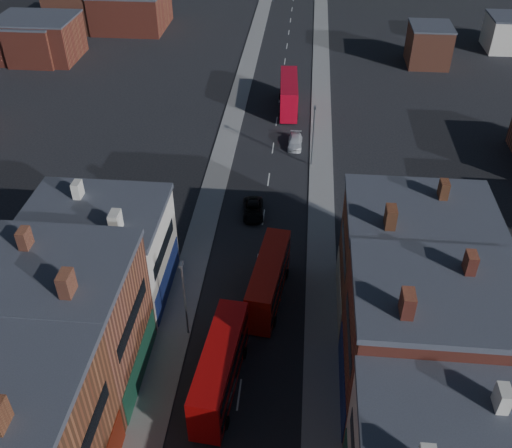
% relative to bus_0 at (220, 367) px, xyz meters
% --- Properties ---
extents(pavement_west, '(3.00, 200.00, 0.12)m').
position_rel_bus_0_xyz_m(pavement_west, '(-5.00, 25.45, -2.41)').
color(pavement_west, gray).
rests_on(pavement_west, ground).
extents(pavement_east, '(3.00, 200.00, 0.12)m').
position_rel_bus_0_xyz_m(pavement_east, '(8.00, 25.45, -2.41)').
color(pavement_east, gray).
rests_on(pavement_east, ground).
extents(lamp_post_2, '(0.25, 0.70, 8.12)m').
position_rel_bus_0_xyz_m(lamp_post_2, '(-3.70, 5.45, 2.24)').
color(lamp_post_2, slate).
rests_on(lamp_post_2, ground).
extents(lamp_post_3, '(0.25, 0.70, 8.12)m').
position_rel_bus_0_xyz_m(lamp_post_3, '(6.70, 35.45, 2.24)').
color(lamp_post_3, slate).
rests_on(lamp_post_3, ground).
extents(bus_0, '(3.38, 10.76, 4.57)m').
position_rel_bus_0_xyz_m(bus_0, '(0.00, 0.00, 0.00)').
color(bus_0, '#B80A0A').
rests_on(bus_0, ground).
extents(bus_1, '(3.55, 10.47, 4.43)m').
position_rel_bus_0_xyz_m(bus_1, '(3.00, 10.49, -0.08)').
color(bus_1, '#9F1209').
rests_on(bus_1, ground).
extents(bus_2, '(3.20, 11.11, 4.75)m').
position_rel_bus_0_xyz_m(bus_2, '(3.00, 51.62, 0.10)').
color(bus_2, '#B0071A').
rests_on(bus_2, ground).
extents(car_2, '(2.73, 5.09, 1.36)m').
position_rel_bus_0_xyz_m(car_2, '(0.30, 23.88, -1.79)').
color(car_2, black).
rests_on(car_2, ground).
extents(car_3, '(1.92, 4.58, 1.32)m').
position_rel_bus_0_xyz_m(car_3, '(4.44, 40.25, -1.80)').
color(car_3, silver).
rests_on(car_3, ground).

